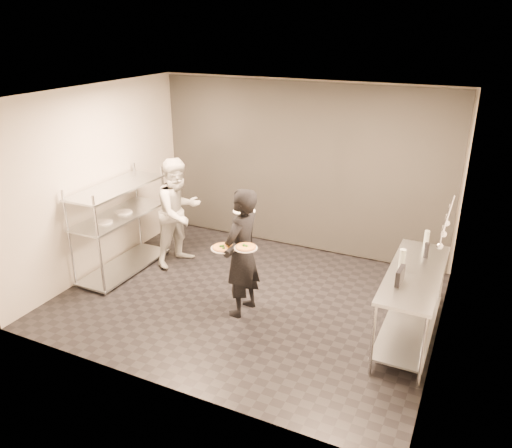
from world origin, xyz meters
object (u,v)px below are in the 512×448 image
at_px(salad_plate, 244,210).
at_px(pos_monitor, 400,276).
at_px(bottle_dark, 426,250).
at_px(pizza_plate_far, 246,247).
at_px(waiter, 242,253).
at_px(chef, 179,212).
at_px(bottle_clear, 426,239).
at_px(pizza_plate_near, 223,248).
at_px(bottle_green, 402,260).
at_px(prep_counter, 412,294).
at_px(pass_rack, 120,224).

height_order(salad_plate, pos_monitor, salad_plate).
bearing_deg(bottle_dark, pizza_plate_far, -152.86).
bearing_deg(waiter, chef, -114.32).
relative_size(pizza_plate_far, bottle_clear, 1.29).
height_order(pizza_plate_far, pos_monitor, pizza_plate_far).
bearing_deg(pizza_plate_far, pizza_plate_near, 175.28).
xyz_separation_m(bottle_green, bottle_clear, (0.17, 0.80, -0.02)).
xyz_separation_m(pizza_plate_far, pos_monitor, (1.79, 0.22, -0.08)).
height_order(chef, pos_monitor, chef).
relative_size(prep_counter, pizza_plate_far, 6.34).
height_order(waiter, bottle_clear, waiter).
relative_size(bottle_green, bottle_dark, 1.30).
xyz_separation_m(pos_monitor, bottle_clear, (0.13, 1.14, 0.02)).
bearing_deg(bottle_dark, pizza_plate_near, -156.79).
bearing_deg(prep_counter, pizza_plate_near, -166.12).
distance_m(pass_rack, pizza_plate_far, 2.51).
height_order(pizza_plate_near, salad_plate, salad_plate).
distance_m(waiter, bottle_green, 1.97).
bearing_deg(pizza_plate_near, pass_rack, 165.29).
xyz_separation_m(prep_counter, salad_plate, (-2.21, -0.02, 0.72)).
height_order(pass_rack, prep_counter, pass_rack).
bearing_deg(salad_plate, prep_counter, 0.54).
distance_m(prep_counter, chef, 3.72).
bearing_deg(pass_rack, pizza_plate_near, -14.71).
xyz_separation_m(prep_counter, bottle_clear, (0.01, 0.78, 0.40)).
distance_m(salad_plate, bottle_green, 2.07).
xyz_separation_m(pass_rack, waiter, (2.23, -0.31, 0.10)).
height_order(waiter, bottle_green, waiter).
xyz_separation_m(pass_rack, bottle_dark, (4.38, 0.43, 0.25)).
height_order(prep_counter, chef, chef).
bearing_deg(chef, waiter, -104.40).
relative_size(waiter, bottle_green, 6.67).
height_order(prep_counter, bottle_green, bottle_green).
bearing_deg(waiter, pass_rack, -91.88).
bearing_deg(waiter, bottle_green, 104.55).
bearing_deg(bottle_green, pos_monitor, -82.65).
bearing_deg(chef, pizza_plate_far, -108.08).
distance_m(pizza_plate_far, bottle_dark, 2.21).
bearing_deg(pass_rack, waiter, -7.87).
bearing_deg(bottle_clear, waiter, -152.73).
relative_size(pass_rack, salad_plate, 5.45).
bearing_deg(prep_counter, waiter, -171.62).
distance_m(prep_counter, salad_plate, 2.32).
bearing_deg(pass_rack, salad_plate, -0.49).
height_order(salad_plate, bottle_green, salad_plate).
height_order(pizza_plate_far, salad_plate, salad_plate).
height_order(pass_rack, chef, chef).
bearing_deg(pizza_plate_near, salad_plate, 87.27).
bearing_deg(pizza_plate_near, prep_counter, 13.88).
distance_m(chef, pizza_plate_far, 2.12).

